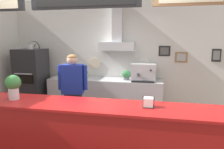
{
  "coord_description": "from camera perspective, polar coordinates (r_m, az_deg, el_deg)",
  "views": [
    {
      "loc": [
        0.91,
        -2.84,
        1.86
      ],
      "look_at": [
        0.19,
        0.68,
        1.26
      ],
      "focal_mm": 33.57,
      "sensor_mm": 36.0,
      "label": 1
    }
  ],
  "objects": [
    {
      "name": "napkin_holder",
      "position": [
        2.53,
        9.89,
        -7.55
      ],
      "size": [
        0.14,
        0.13,
        0.13
      ],
      "color": "#262628",
      "rests_on": "service_counter"
    },
    {
      "name": "shop_worker",
      "position": [
        3.97,
        -10.54,
        -5.22
      ],
      "size": [
        0.54,
        0.27,
        1.6
      ],
      "rotation": [
        0.0,
        0.0,
        3.29
      ],
      "color": "#232328",
      "rests_on": "ground_plane"
    },
    {
      "name": "basil_vase",
      "position": [
        3.07,
        -25.31,
        -2.87
      ],
      "size": [
        0.2,
        0.2,
        0.33
      ],
      "color": "silver",
      "rests_on": "service_counter"
    },
    {
      "name": "back_prep_counter",
      "position": [
        5.16,
        -1.92,
        -6.33
      ],
      "size": [
        2.74,
        0.62,
        0.92
      ],
      "color": "#B7BABF",
      "rests_on": "ground_plane"
    },
    {
      "name": "service_counter",
      "position": [
        2.88,
        -8.69,
        -18.06
      ],
      "size": [
        4.99,
        0.6,
        1.07
      ],
      "color": "maroon",
      "rests_on": "ground_plane"
    },
    {
      "name": "potted_oregano",
      "position": [
        4.94,
        3.93,
        -0.04
      ],
      "size": [
        0.21,
        0.21,
        0.23
      ],
      "color": "#4C4C51",
      "rests_on": "back_prep_counter"
    },
    {
      "name": "potted_sage",
      "position": [
        5.15,
        -7.34,
        0.28
      ],
      "size": [
        0.15,
        0.15,
        0.21
      ],
      "color": "beige",
      "rests_on": "back_prep_counter"
    },
    {
      "name": "back_wall_assembly",
      "position": [
        5.16,
        1.4,
        5.6
      ],
      "size": [
        5.6,
        2.68,
        2.84
      ],
      "color": "gray",
      "rests_on": "ground_plane"
    },
    {
      "name": "espresso_machine",
      "position": [
        4.86,
        8.56,
        0.57
      ],
      "size": [
        0.55,
        0.45,
        0.4
      ],
      "color": "silver",
      "rests_on": "back_prep_counter"
    },
    {
      "name": "pizza_oven",
      "position": [
        5.59,
        -20.93,
        -1.87
      ],
      "size": [
        0.65,
        0.68,
        1.73
      ],
      "color": "#232326",
      "rests_on": "ground_plane"
    }
  ]
}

